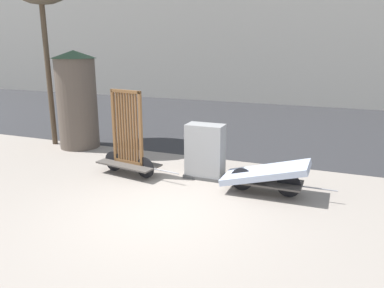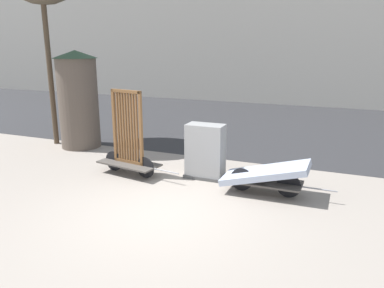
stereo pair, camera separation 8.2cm
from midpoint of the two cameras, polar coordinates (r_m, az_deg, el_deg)
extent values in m
plane|color=gray|center=(7.44, -5.38, -10.41)|extent=(60.00, 60.00, 0.00)
cube|color=#2D2D30|center=(15.85, 9.88, 3.15)|extent=(56.00, 10.84, 0.01)
cube|color=#B2ADA3|center=(22.91, 14.51, 18.48)|extent=(48.00, 4.00, 9.56)
cube|color=#4C4742|center=(9.55, -9.87, -2.96)|extent=(1.69, 0.95, 0.04)
cylinder|color=black|center=(9.24, -7.41, -3.61)|extent=(0.52, 0.12, 0.52)
cylinder|color=black|center=(9.89, -12.15, -2.58)|extent=(0.52, 0.12, 0.52)
cylinder|color=gray|center=(8.88, -4.21, -4.17)|extent=(0.70, 0.14, 0.03)
cube|color=brown|center=(9.54, -9.88, -2.65)|extent=(0.91, 0.22, 0.07)
cube|color=brown|center=(9.17, -10.37, 7.90)|extent=(0.91, 0.22, 0.07)
cube|color=brown|center=(9.59, -12.03, 2.78)|extent=(0.08, 0.08, 1.83)
cube|color=brown|center=(9.05, -8.10, 2.24)|extent=(0.08, 0.08, 1.83)
cube|color=brown|center=(9.51, -11.49, 2.71)|extent=(0.04, 0.05, 1.76)
cube|color=brown|center=(9.45, -11.10, 2.65)|extent=(0.04, 0.05, 1.76)
cube|color=brown|center=(9.40, -10.71, 2.60)|extent=(0.04, 0.05, 1.76)
cube|color=brown|center=(9.34, -10.32, 2.55)|extent=(0.04, 0.05, 1.76)
cube|color=brown|center=(9.29, -9.92, 2.49)|extent=(0.04, 0.05, 1.76)
cube|color=brown|center=(9.23, -9.52, 2.44)|extent=(0.04, 0.05, 1.76)
cube|color=brown|center=(9.18, -9.11, 2.38)|extent=(0.04, 0.05, 1.76)
cube|color=brown|center=(9.12, -8.69, 2.32)|extent=(0.04, 0.05, 1.76)
cube|color=#4C4742|center=(8.37, 10.75, -5.61)|extent=(1.60, 0.71, 0.04)
cylinder|color=black|center=(8.30, 14.26, -6.14)|extent=(0.52, 0.04, 0.52)
cylinder|color=black|center=(8.48, 7.30, -5.32)|extent=(0.52, 0.04, 0.52)
cylinder|color=gray|center=(8.24, 18.62, -6.48)|extent=(0.70, 0.04, 0.03)
cube|color=#9EA8BC|center=(8.30, 10.81, -4.27)|extent=(1.86, 0.91, 0.61)
cube|color=#4C4C4C|center=(9.28, 1.73, -4.83)|extent=(0.97, 0.55, 0.08)
cube|color=gray|center=(9.09, 1.76, -1.11)|extent=(0.91, 0.49, 1.33)
cylinder|color=brown|center=(12.28, -17.27, 5.88)|extent=(1.22, 1.22, 2.78)
cone|color=#335138|center=(12.15, -17.83, 12.91)|extent=(1.37, 1.37, 0.24)
cylinder|color=#4C3D2D|center=(12.84, -21.27, 10.64)|extent=(0.16, 0.16, 4.88)
camera|label=1|loc=(0.04, -90.27, -0.07)|focal=35.00mm
camera|label=2|loc=(0.04, 89.73, 0.07)|focal=35.00mm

